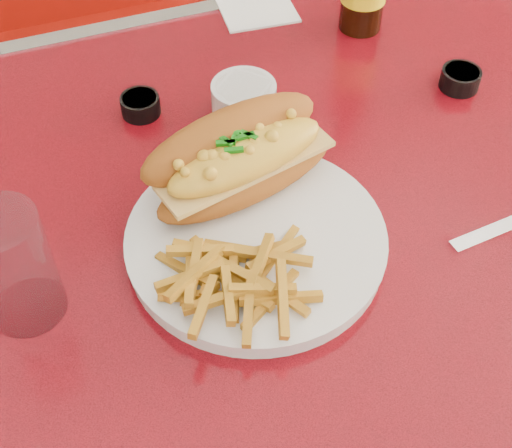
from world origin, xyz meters
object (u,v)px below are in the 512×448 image
object	(u,v)px
diner_table	(297,262)
water_tumbler	(14,267)
dinner_plate	(256,241)
mac_hoagie	(240,157)
gravy_ramekin	(244,99)
sauce_cup_left	(140,104)
fork	(295,189)
sauce_cup_right	(460,78)
booth_bench_far	(161,97)

from	to	relation	value
diner_table	water_tumbler	bearing A→B (deg)	-168.29
dinner_plate	mac_hoagie	xyz separation A→B (m)	(0.01, 0.08, 0.05)
gravy_ramekin	sauce_cup_left	world-z (taller)	gravy_ramekin
fork	water_tumbler	world-z (taller)	water_tumbler
dinner_plate	mac_hoagie	size ratio (longest dim) A/B	1.42
diner_table	sauce_cup_right	xyz separation A→B (m)	(0.27, 0.09, 0.18)
diner_table	sauce_cup_right	size ratio (longest dim) A/B	18.70
fork	dinner_plate	bearing A→B (deg)	139.48
mac_hoagie	water_tumbler	bearing A→B (deg)	-177.52
gravy_ramekin	sauce_cup_right	distance (m)	0.30
mac_hoagie	water_tumbler	xyz separation A→B (m)	(-0.26, -0.07, 0.00)
mac_hoagie	gravy_ramekin	size ratio (longest dim) A/B	2.30
booth_bench_far	gravy_ramekin	world-z (taller)	booth_bench_far
dinner_plate	mac_hoagie	bearing A→B (deg)	81.66
dinner_plate	fork	distance (m)	0.08
diner_table	sauce_cup_right	world-z (taller)	sauce_cup_right
booth_bench_far	water_tumbler	distance (m)	1.09
fork	sauce_cup_right	size ratio (longest dim) A/B	2.53
mac_hoagie	sauce_cup_right	xyz separation A→B (m)	(0.35, 0.09, -0.05)
mac_hoagie	fork	bearing A→B (deg)	-41.91
dinner_plate	gravy_ramekin	xyz separation A→B (m)	(0.07, 0.22, 0.01)
water_tumbler	gravy_ramekin	bearing A→B (deg)	33.81
booth_bench_far	mac_hoagie	world-z (taller)	booth_bench_far
booth_bench_far	water_tumbler	xyz separation A→B (m)	(-0.34, -0.88, 0.55)
sauce_cup_right	sauce_cup_left	bearing A→B (deg)	166.56
sauce_cup_left	sauce_cup_right	size ratio (longest dim) A/B	0.79
dinner_plate	sauce_cup_right	distance (m)	0.40
booth_bench_far	mac_hoagie	bearing A→B (deg)	-95.50
diner_table	mac_hoagie	world-z (taller)	mac_hoagie
diner_table	dinner_plate	bearing A→B (deg)	-138.78
dinner_plate	fork	xyz separation A→B (m)	(0.07, 0.05, 0.01)
mac_hoagie	sauce_cup_right	world-z (taller)	mac_hoagie
mac_hoagie	sauce_cup_left	bearing A→B (deg)	97.93
diner_table	sauce_cup_left	distance (m)	0.30
booth_bench_far	water_tumbler	size ratio (longest dim) A/B	8.88
fork	diner_table	bearing A→B (deg)	-25.46
gravy_ramekin	sauce_cup_right	xyz separation A→B (m)	(0.30, -0.05, -0.01)
gravy_ramekin	water_tumbler	world-z (taller)	water_tumbler
fork	gravy_ramekin	world-z (taller)	gravy_ramekin
diner_table	dinner_plate	world-z (taller)	dinner_plate
sauce_cup_left	water_tumbler	size ratio (longest dim) A/B	0.39
diner_table	booth_bench_far	xyz separation A→B (m)	(0.00, 0.81, -0.32)
booth_bench_far	sauce_cup_left	bearing A→B (deg)	-103.62
diner_table	gravy_ramekin	xyz separation A→B (m)	(-0.02, 0.14, 0.19)
sauce_cup_right	gravy_ramekin	bearing A→B (deg)	170.33
booth_bench_far	sauce_cup_left	distance (m)	0.81
fork	sauce_cup_right	xyz separation A→B (m)	(0.29, 0.12, -0.01)
diner_table	fork	xyz separation A→B (m)	(-0.02, -0.03, 0.18)
diner_table	sauce_cup_left	size ratio (longest dim) A/B	23.57
dinner_plate	gravy_ramekin	size ratio (longest dim) A/B	3.27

